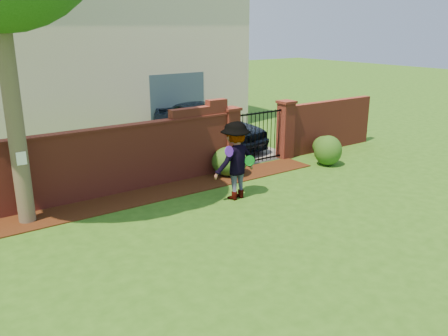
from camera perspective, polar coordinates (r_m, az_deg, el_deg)
ground at (r=9.83m, az=3.24°, el=-8.16°), size 80.00×80.00×0.01m
mulch_bed at (r=12.01m, az=-10.36°, el=-3.55°), size 11.10×1.08×0.03m
brick_wall at (r=11.95m, az=-16.55°, el=0.52°), size 8.70×0.31×2.16m
brick_wall_return at (r=16.71m, az=12.56°, el=5.12°), size 4.00×0.25×1.70m
pillar_left at (r=13.91m, az=0.79°, el=3.63°), size 0.50×0.50×1.88m
pillar_right at (r=15.28m, az=7.49°, el=4.70°), size 0.50×0.50×1.88m
iron_gate at (r=14.60m, az=4.29°, el=3.81°), size 1.78×0.03×1.60m
driveway at (r=17.97m, az=-3.92°, el=3.54°), size 3.20×8.00×0.01m
house at (r=20.07m, az=-16.59°, el=13.43°), size 12.40×6.40×6.30m
car at (r=16.48m, az=-1.23°, el=5.22°), size 2.45×4.94×1.62m
paper_notice at (r=10.67m, az=-23.43°, el=1.07°), size 0.20×0.01×0.28m
shrub_left at (r=13.46m, az=0.68°, el=0.81°), size 1.03×1.03×0.84m
shrub_middle at (r=14.80m, az=12.55°, el=2.09°), size 0.85×0.85×0.94m
shrub_right at (r=15.79m, az=12.13°, el=2.59°), size 0.78×0.78×0.69m
man at (r=11.50m, az=1.50°, el=0.86°), size 1.34×0.86×1.95m
frisbee_purple at (r=11.04m, az=0.62°, el=2.03°), size 0.27×0.12×0.26m
frisbee_green at (r=11.54m, az=3.12°, el=0.91°), size 0.27×0.15×0.26m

